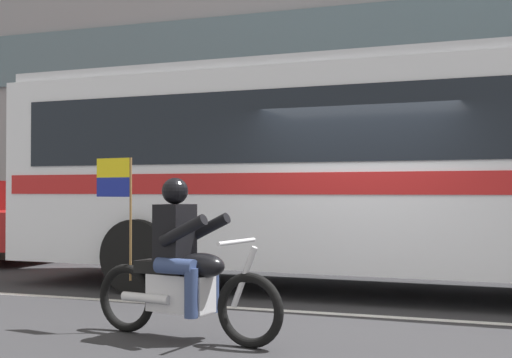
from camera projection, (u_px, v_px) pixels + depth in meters
name	position (u px, v px, depth m)	size (l,w,h in m)	color
ground_plane	(357.00, 306.00, 8.44)	(60.00, 60.00, 0.00)	#2B2B2D
sidewalk_curb	(406.00, 260.00, 13.26)	(28.00, 3.80, 0.15)	gray
lane_center_stripe	(347.00, 314.00, 7.87)	(26.60, 0.14, 0.01)	silver
transit_bus	(417.00, 158.00, 9.40)	(12.03, 2.95, 3.22)	silver
motorcycle_with_rider	(183.00, 270.00, 6.59)	(2.17, 0.71, 1.78)	black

